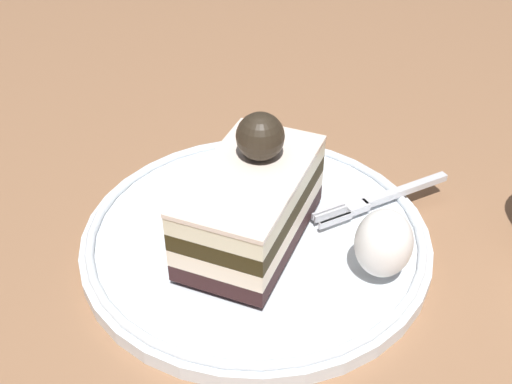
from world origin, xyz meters
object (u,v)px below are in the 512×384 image
Objects in this scene: whipped_cream_dollop at (384,243)px; fork at (379,199)px; cake_slice at (251,199)px; dessert_plate at (256,236)px.

fork is (0.06, -0.03, -0.02)m from whipped_cream_dollop.
cake_slice is at bearing 98.03° from fork.
cake_slice is 0.10m from fork.
cake_slice is 2.83× the size of whipped_cream_dollop.
dessert_plate is 0.09m from fork.
whipped_cream_dollop reaches higher than dessert_plate.
dessert_plate is at bearing 94.94° from fork.
fork is (0.01, -0.09, -0.03)m from cake_slice.
cake_slice is 0.09m from whipped_cream_dollop.
whipped_cream_dollop is at bearing -131.22° from dessert_plate.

